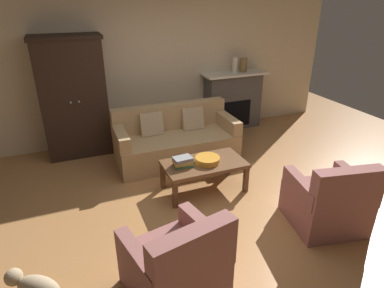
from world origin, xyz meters
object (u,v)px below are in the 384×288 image
object	(u,v)px
dog	(36,288)
book_stack	(183,162)
couch	(176,141)
mantel_vase_bronze	(243,65)
fruit_bowl	(208,160)
armoire	(74,98)
mantel_vase_cream	(235,65)
armchair_near_left	(177,266)
armchair_near_right	(328,202)
fireplace	(233,100)
coffee_table	(204,166)

from	to	relation	value
dog	book_stack	bearing A→B (deg)	34.92
couch	mantel_vase_bronze	world-z (taller)	mantel_vase_bronze
fruit_bowl	dog	bearing A→B (deg)	-150.24
armoire	mantel_vase_cream	distance (m)	2.96
couch	mantel_vase_cream	world-z (taller)	mantel_vase_cream
book_stack	mantel_vase_cream	xyz separation A→B (m)	(1.78, 1.92, 0.78)
fruit_bowl	armchair_near_left	world-z (taller)	armchair_near_left
armoire	armchair_near_left	bearing A→B (deg)	-81.04
armchair_near_right	armchair_near_left	bearing A→B (deg)	-172.09
fireplace	book_stack	bearing A→B (deg)	-132.64
fruit_bowl	dog	world-z (taller)	fruit_bowl
mantel_vase_cream	couch	bearing A→B (deg)	-149.31
armoire	book_stack	world-z (taller)	armoire
armoire	armchair_near_right	size ratio (longest dim) A/B	2.14
armoire	dog	size ratio (longest dim) A/B	4.01
coffee_table	mantel_vase_bronze	world-z (taller)	mantel_vase_bronze
coffee_table	armchair_near_right	size ratio (longest dim) A/B	1.21
armchair_near_right	armoire	bearing A→B (deg)	128.31
book_stack	armchair_near_left	world-z (taller)	armchair_near_left
fireplace	mantel_vase_cream	size ratio (longest dim) A/B	4.45
fruit_bowl	mantel_vase_bronze	xyz separation A→B (m)	(1.62, 1.95, 0.79)
dog	couch	bearing A→B (deg)	47.88
couch	armchair_near_left	xyz separation A→B (m)	(-0.89, -2.54, -0.00)
coffee_table	armchair_near_right	distance (m)	1.60
book_stack	mantel_vase_bronze	xyz separation A→B (m)	(1.96, 1.92, 0.76)
mantel_vase_cream	armchair_near_left	bearing A→B (deg)	-125.03
couch	mantel_vase_bronze	bearing A→B (deg)	27.96
armoire	armchair_near_left	xyz separation A→B (m)	(0.53, -3.39, -0.66)
coffee_table	armchair_near_left	size ratio (longest dim) A/B	1.21
mantel_vase_bronze	armchair_near_left	size ratio (longest dim) A/B	0.28
fireplace	armoire	xyz separation A→B (m)	(-2.95, -0.08, 0.40)
armoire	armchair_near_right	distance (m)	4.03
armoire	fruit_bowl	xyz separation A→B (m)	(1.51, -1.89, -0.51)
armchair_near_left	mantel_vase_bronze	bearing A→B (deg)	53.02
mantel_vase_cream	dog	distance (m)	4.88
fireplace	dog	size ratio (longest dim) A/B	2.61
coffee_table	book_stack	size ratio (longest dim) A/B	4.22
armoire	fruit_bowl	size ratio (longest dim) A/B	5.80
fireplace	mantel_vase_cream	distance (m)	0.69
book_stack	dog	xyz separation A→B (m)	(-1.79, -1.25, -0.24)
mantel_vase_bronze	coffee_table	bearing A→B (deg)	-130.69
fruit_bowl	book_stack	size ratio (longest dim) A/B	1.28
armchair_near_left	book_stack	bearing A→B (deg)	67.47
coffee_table	armchair_near_left	world-z (taller)	armchair_near_left
mantel_vase_cream	mantel_vase_bronze	bearing A→B (deg)	0.00
couch	armchair_near_right	distance (m)	2.50
fireplace	armchair_near_right	distance (m)	3.24
fireplace	armoire	world-z (taller)	armoire
coffee_table	armchair_near_left	distance (m)	1.78
armoire	mantel_vase_bronze	bearing A→B (deg)	1.10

